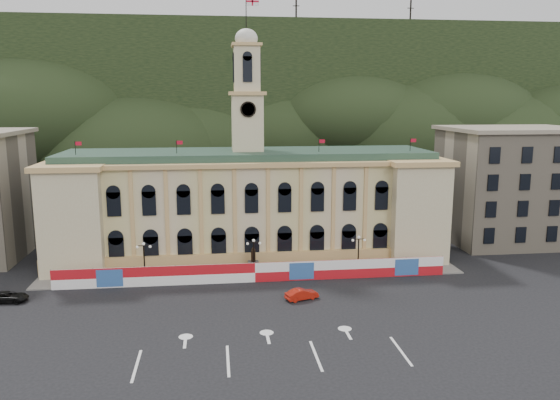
{
  "coord_description": "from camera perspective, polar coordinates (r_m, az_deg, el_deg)",
  "views": [
    {
      "loc": [
        -4.77,
        -51.52,
        23.04
      ],
      "look_at": [
        3.57,
        18.0,
        10.03
      ],
      "focal_mm": 35.0,
      "sensor_mm": 36.0,
      "label": 1
    }
  ],
  "objects": [
    {
      "name": "ground",
      "position": [
        56.64,
        -1.46,
        -13.48
      ],
      "size": [
        260.0,
        260.0,
        0.0
      ],
      "primitive_type": "plane",
      "color": "black",
      "rests_on": "ground"
    },
    {
      "name": "hoarding_fence",
      "position": [
        70.23,
        -2.58,
        -7.56
      ],
      "size": [
        50.0,
        0.44,
        2.5
      ],
      "color": "red",
      "rests_on": "ground"
    },
    {
      "name": "lamp_left",
      "position": [
        71.97,
        -14.01,
        -5.9
      ],
      "size": [
        1.96,
        0.44,
        5.15
      ],
      "color": "black",
      "rests_on": "ground"
    },
    {
      "name": "lamp_right",
      "position": [
        73.8,
        8.2,
        -5.28
      ],
      "size": [
        1.96,
        0.44,
        5.15
      ],
      "color": "black",
      "rests_on": "ground"
    },
    {
      "name": "lane_markings",
      "position": [
        52.13,
        -0.92,
        -15.7
      ],
      "size": [
        26.0,
        10.0,
        0.02
      ],
      "primitive_type": null,
      "color": "white",
      "rests_on": "ground"
    },
    {
      "name": "statue",
      "position": [
        73.03,
        -2.8,
        -6.9
      ],
      "size": [
        1.4,
        1.4,
        3.72
      ],
      "color": "#595651",
      "rests_on": "ground"
    },
    {
      "name": "red_sedan",
      "position": [
        64.47,
        2.29,
        -9.81
      ],
      "size": [
        3.84,
        4.79,
        1.29
      ],
      "primitive_type": "imported",
      "rotation": [
        0.0,
        0.0,
        1.91
      ],
      "color": "#AB180C",
      "rests_on": "ground"
    },
    {
      "name": "lamp_center",
      "position": [
        71.53,
        -2.76,
        -5.69
      ],
      "size": [
        1.96,
        0.44,
        5.15
      ],
      "color": "black",
      "rests_on": "ground"
    },
    {
      "name": "city_hall",
      "position": [
        80.74,
        -3.33,
        -0.34
      ],
      "size": [
        56.2,
        17.6,
        37.1
      ],
      "color": "beige",
      "rests_on": "ground"
    },
    {
      "name": "black_suv",
      "position": [
        70.95,
        -26.52,
        -9.05
      ],
      "size": [
        2.45,
        4.59,
        1.22
      ],
      "primitive_type": "imported",
      "rotation": [
        0.0,
        0.0,
        1.52
      ],
      "color": "black",
      "rests_on": "ground"
    },
    {
      "name": "hill_ridge",
      "position": [
        173.62,
        -5.32,
        9.31
      ],
      "size": [
        230.0,
        80.0,
        64.0
      ],
      "color": "black",
      "rests_on": "ground"
    },
    {
      "name": "pavement",
      "position": [
        73.13,
        -2.78,
        -7.78
      ],
      "size": [
        56.0,
        5.5,
        0.16
      ],
      "primitive_type": "cube",
      "color": "slate",
      "rests_on": "ground"
    },
    {
      "name": "side_building_right",
      "position": [
        96.27,
        23.0,
        1.5
      ],
      "size": [
        21.0,
        17.0,
        18.6
      ],
      "color": "tan",
      "rests_on": "ground"
    }
  ]
}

